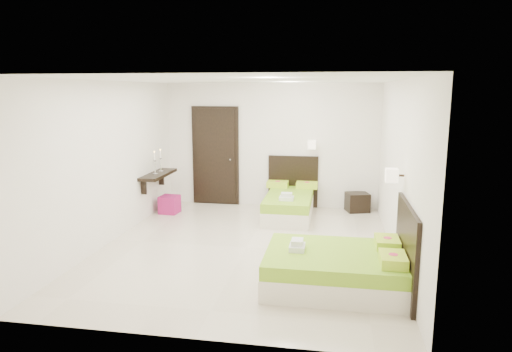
% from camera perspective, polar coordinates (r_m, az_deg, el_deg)
% --- Properties ---
extents(floor, '(5.50, 5.50, 0.00)m').
position_cam_1_polar(floor, '(7.31, -1.18, -8.91)').
color(floor, beige).
rests_on(floor, ground).
extents(bed_single, '(1.05, 1.75, 1.44)m').
position_cam_1_polar(bed_single, '(9.03, 4.20, -3.34)').
color(bed_single, beige).
rests_on(bed_single, ground).
extents(bed_double, '(1.75, 1.49, 1.44)m').
position_cam_1_polar(bed_double, '(5.94, 10.61, -11.12)').
color(bed_double, beige).
rests_on(bed_double, ground).
extents(nightstand, '(0.52, 0.49, 0.38)m').
position_cam_1_polar(nightstand, '(9.59, 12.55, -3.21)').
color(nightstand, black).
rests_on(nightstand, ground).
extents(ottoman, '(0.38, 0.38, 0.35)m').
position_cam_1_polar(ottoman, '(9.41, -10.75, -3.51)').
color(ottoman, '#941354').
rests_on(ottoman, ground).
extents(door, '(1.02, 0.15, 2.14)m').
position_cam_1_polar(door, '(9.89, -5.09, 2.48)').
color(door, black).
rests_on(door, ground).
extents(console_shelf, '(0.35, 1.20, 0.78)m').
position_cam_1_polar(console_shelf, '(9.17, -12.17, 0.16)').
color(console_shelf, black).
rests_on(console_shelf, ground).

